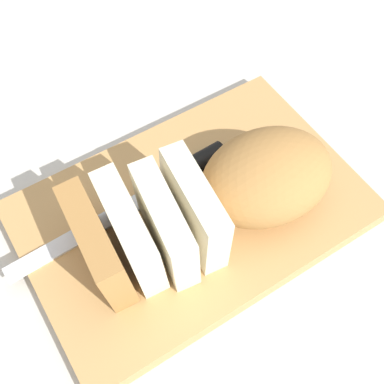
% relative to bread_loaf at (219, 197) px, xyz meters
% --- Properties ---
extents(ground_plane, '(3.00, 3.00, 0.00)m').
position_rel_bread_loaf_xyz_m(ground_plane, '(0.02, -0.03, -0.07)').
color(ground_plane, beige).
extents(cutting_board, '(0.37, 0.25, 0.02)m').
position_rel_bread_loaf_xyz_m(cutting_board, '(0.02, -0.03, -0.05)').
color(cutting_board, tan).
rests_on(cutting_board, ground_plane).
extents(bread_loaf, '(0.28, 0.14, 0.09)m').
position_rel_bread_loaf_xyz_m(bread_loaf, '(0.00, 0.00, 0.00)').
color(bread_loaf, '#A8753D').
rests_on(bread_loaf, cutting_board).
extents(bread_knife, '(0.27, 0.04, 0.02)m').
position_rel_bread_loaf_xyz_m(bread_knife, '(0.02, -0.06, -0.03)').
color(bread_knife, silver).
rests_on(bread_knife, cutting_board).
extents(crumb_near_knife, '(0.01, 0.01, 0.01)m').
position_rel_bread_loaf_xyz_m(crumb_near_knife, '(-0.02, -0.05, -0.04)').
color(crumb_near_knife, '#996633').
rests_on(crumb_near_knife, cutting_board).
extents(crumb_near_loaf, '(0.01, 0.01, 0.01)m').
position_rel_bread_loaf_xyz_m(crumb_near_loaf, '(-0.02, -0.04, -0.04)').
color(crumb_near_loaf, '#996633').
rests_on(crumb_near_loaf, cutting_board).
extents(crumb_stray_left, '(0.00, 0.00, 0.00)m').
position_rel_bread_loaf_xyz_m(crumb_stray_left, '(0.09, -0.03, -0.04)').
color(crumb_stray_left, '#996633').
rests_on(crumb_stray_left, cutting_board).
extents(crumb_stray_right, '(0.01, 0.01, 0.01)m').
position_rel_bread_loaf_xyz_m(crumb_stray_right, '(0.04, -0.02, -0.04)').
color(crumb_stray_right, '#996633').
rests_on(crumb_stray_right, cutting_board).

